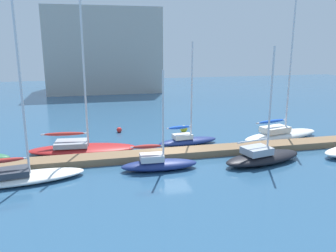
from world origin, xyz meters
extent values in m
plane|color=#2D567A|center=(0.00, 0.00, 0.00)|extent=(120.00, 120.00, 0.00)
cube|color=#846647|center=(0.00, 0.00, 0.27)|extent=(32.91, 1.75, 0.53)
ellipsoid|color=white|center=(-10.52, -2.64, 0.29)|extent=(7.76, 3.27, 0.58)
cube|color=#333842|center=(-11.26, -2.75, 0.77)|extent=(2.46, 1.85, 0.38)
cylinder|color=silver|center=(-10.15, -2.58, 6.19)|extent=(0.15, 0.15, 11.23)
cylinder|color=silver|center=(-11.71, -2.81, 1.60)|extent=(3.14, 0.58, 0.12)
ellipsoid|color=#B72D28|center=(-11.71, -2.81, 1.60)|extent=(2.86, 0.77, 0.28)
ellipsoid|color=#B21E1E|center=(-6.89, 2.67, 0.31)|extent=(8.76, 3.47, 0.61)
cube|color=#9EA3AD|center=(-7.74, 2.75, 0.81)|extent=(2.73, 2.12, 0.40)
cylinder|color=silver|center=(-6.46, 2.63, 7.10)|extent=(0.15, 0.15, 12.98)
cylinder|color=silver|center=(-8.25, 2.79, 1.63)|extent=(3.59, 0.45, 0.12)
ellipsoid|color=#B72D28|center=(-8.25, 2.79, 1.63)|extent=(3.25, 0.65, 0.28)
ellipsoid|color=navy|center=(-1.66, -2.45, 0.35)|extent=(5.41, 1.80, 0.71)
cube|color=silver|center=(-2.19, -2.43, 0.93)|extent=(1.65, 1.18, 0.46)
cylinder|color=silver|center=(-1.39, -2.46, 3.82)|extent=(0.13, 0.13, 6.23)
cylinder|color=silver|center=(-2.52, -2.42, 1.75)|extent=(2.25, 0.19, 0.11)
ellipsoid|color=#B72D28|center=(-2.52, -2.42, 1.75)|extent=(2.04, 0.43, 0.28)
ellipsoid|color=navy|center=(2.01, 2.89, 0.30)|extent=(5.50, 2.09, 0.60)
cube|color=silver|center=(1.48, 2.83, 0.79)|extent=(1.72, 1.20, 0.39)
cylinder|color=silver|center=(2.28, 2.93, 4.68)|extent=(0.13, 0.13, 8.15)
cylinder|color=silver|center=(1.16, 2.79, 1.62)|extent=(2.25, 0.38, 0.11)
ellipsoid|color=blue|center=(1.16, 2.79, 1.62)|extent=(2.06, 0.60, 0.28)
ellipsoid|color=black|center=(6.08, -2.85, 0.39)|extent=(6.78, 3.51, 0.79)
cube|color=#9EA3AD|center=(5.45, -2.99, 1.04)|extent=(2.22, 1.90, 0.51)
cylinder|color=silver|center=(6.39, -2.78, 4.62)|extent=(0.14, 0.14, 7.66)
cylinder|color=silver|center=(5.07, -3.07, 1.84)|extent=(2.67, 0.69, 0.11)
ellipsoid|color=white|center=(10.82, 2.51, 0.39)|extent=(8.51, 4.01, 0.78)
cube|color=silver|center=(10.02, 2.33, 1.04)|extent=(2.75, 2.06, 0.51)
cylinder|color=silver|center=(11.22, 2.61, 6.68)|extent=(0.15, 0.15, 11.80)
cylinder|color=silver|center=(9.54, 2.22, 1.84)|extent=(3.39, 0.90, 0.12)
ellipsoid|color=blue|center=(9.54, 2.22, 1.84)|extent=(3.11, 1.05, 0.28)
sphere|color=yellow|center=(2.79, 7.00, 0.36)|extent=(0.72, 0.72, 0.72)
sphere|color=red|center=(-3.45, 8.48, 0.26)|extent=(0.52, 0.52, 0.52)
cube|color=#ADA89E|center=(-3.13, 41.09, 7.29)|extent=(19.71, 13.76, 14.57)
camera|label=1|loc=(-6.22, -24.37, 8.63)|focal=36.34mm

